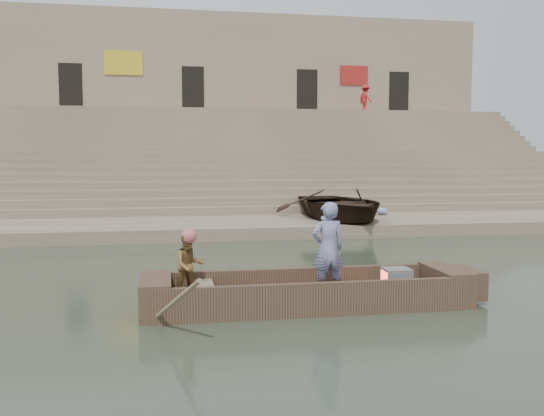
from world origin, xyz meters
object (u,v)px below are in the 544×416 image
object	(u,v)px
main_rowboat	(307,301)
pedestrian	(365,98)
rowing_man	(189,265)
beached_rowboat	(340,204)
standing_man	(328,249)
television	(396,280)

from	to	relation	value
main_rowboat	pedestrian	world-z (taller)	pedestrian
rowing_man	beached_rowboat	distance (m)	10.96
main_rowboat	standing_man	size ratio (longest dim) A/B	3.12
main_rowboat	television	distance (m)	1.64
rowing_man	beached_rowboat	xyz separation A→B (m)	(5.45, 9.52, 0.15)
beached_rowboat	pedestrian	bearing A→B (deg)	62.23
television	main_rowboat	bearing A→B (deg)	180.00
main_rowboat	beached_rowboat	xyz separation A→B (m)	(3.45, 9.63, 0.82)
standing_man	main_rowboat	bearing A→B (deg)	-23.38
pedestrian	main_rowboat	bearing A→B (deg)	142.35
main_rowboat	rowing_man	distance (m)	2.11
beached_rowboat	pedestrian	distance (m)	15.92
main_rowboat	rowing_man	bearing A→B (deg)	176.58
television	pedestrian	world-z (taller)	pedestrian
main_rowboat	rowing_man	xyz separation A→B (m)	(-2.00, 0.12, 0.66)
main_rowboat	pedestrian	bearing A→B (deg)	68.80
rowing_man	pedestrian	size ratio (longest dim) A/B	0.69
television	beached_rowboat	bearing A→B (deg)	79.19
television	beached_rowboat	xyz separation A→B (m)	(1.84, 9.63, 0.51)
main_rowboat	beached_rowboat	distance (m)	10.27
main_rowboat	television	bearing A→B (deg)	-0.00
main_rowboat	standing_man	distance (m)	0.98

